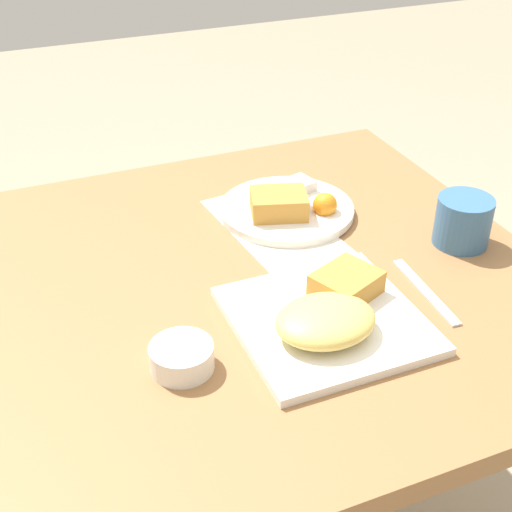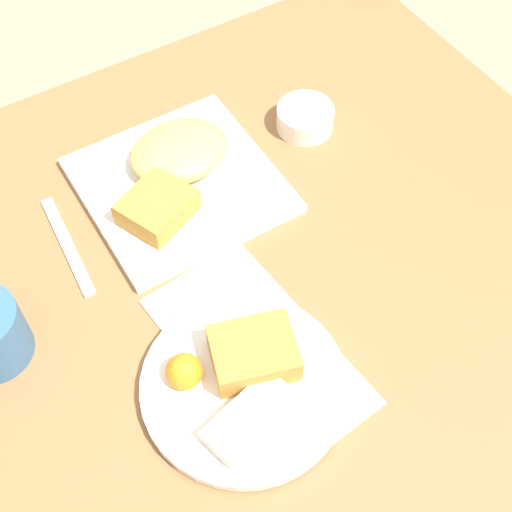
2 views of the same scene
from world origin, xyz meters
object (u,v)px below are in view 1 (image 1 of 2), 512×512
at_px(sauce_ramekin, 182,356).
at_px(coffee_mug, 463,221).
at_px(plate_square_near, 329,315).
at_px(butter_knife, 425,291).
at_px(plate_oval_far, 287,206).

bearing_deg(sauce_ramekin, coffee_mug, 12.89).
height_order(plate_square_near, coffee_mug, coffee_mug).
distance_m(butter_knife, coffee_mug, 0.17).
bearing_deg(sauce_ramekin, plate_square_near, 0.57).
bearing_deg(butter_knife, sauce_ramekin, 96.58).
bearing_deg(plate_square_near, plate_oval_far, 75.75).
bearing_deg(butter_knife, coffee_mug, -49.89).
relative_size(sauce_ramekin, butter_knife, 0.48).
distance_m(plate_oval_far, coffee_mug, 0.31).
relative_size(plate_square_near, coffee_mug, 2.79).
relative_size(plate_oval_far, sauce_ramekin, 2.83).
bearing_deg(coffee_mug, plate_oval_far, 139.67).
height_order(plate_square_near, butter_knife, plate_square_near).
relative_size(plate_square_near, butter_knife, 1.46).
distance_m(plate_oval_far, sauce_ramekin, 0.44).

